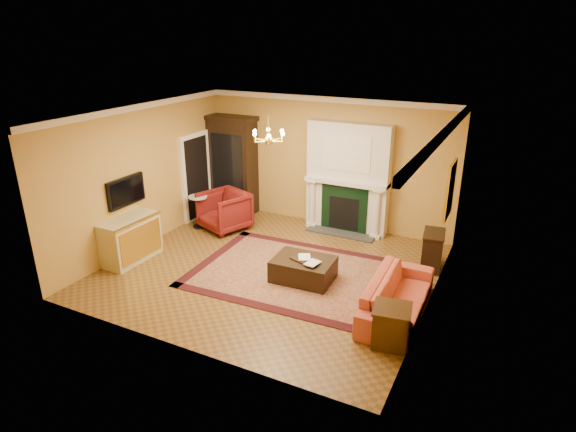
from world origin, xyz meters
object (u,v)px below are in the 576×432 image
Objects in this scene: end_table at (391,327)px; leather_ottoman at (303,269)px; pedestal_table at (199,209)px; commode at (130,239)px; wingback_armchair at (224,209)px; coral_sofa at (398,290)px; china_cabinet at (233,167)px; console_table at (432,251)px.

leather_ottoman is at bearing 148.58° from end_table.
commode is (-0.20, -2.01, -0.00)m from pedestal_table.
wingback_armchair reaches higher than coral_sofa.
china_cabinet is 1.10× the size of coral_sofa.
wingback_armchair is at bearing 150.62° from end_table.
pedestal_table is 2.02m from commode.
end_table is at bearing -98.30° from console_table.
console_table is at bearing 3.58° from pedestal_table.
commode is at bearing -169.99° from leather_ottoman.
console_table is at bearing -7.33° from coral_sofa.
wingback_armchair is 0.90× the size of leather_ottoman.
china_cabinet is 1.92× the size of commode.
console_table reaches higher than end_table.
commode is at bearing -94.11° from china_cabinet.
commode reaches higher than coral_sofa.
leather_ottoman is (-1.84, 0.33, -0.19)m from coral_sofa.
china_cabinet is 2.12× the size of leather_ottoman.
commode is at bearing -88.97° from wingback_armchair.
coral_sofa is at bearing 98.87° from end_table.
china_cabinet reaches higher than wingback_armchair.
china_cabinet reaches higher than end_table.
commode reaches higher than pedestal_table.
wingback_armchair reaches higher than end_table.
commode is 3.56m from leather_ottoman.
china_cabinet reaches higher than console_table.
pedestal_table is 0.37× the size of coral_sofa.
coral_sofa is (5.31, 0.44, -0.04)m from commode.
wingback_armchair reaches higher than console_table.
china_cabinet reaches higher than leather_ottoman.
coral_sofa is 1.93× the size of leather_ottoman.
coral_sofa is at bearing -0.01° from wingback_armchair.
pedestal_table is 0.64× the size of commode.
coral_sofa reaches higher than leather_ottoman.
console_table is at bearing 34.85° from leather_ottoman.
end_table is (5.45, -0.43, -0.16)m from commode.
end_table is (5.12, -3.78, -0.87)m from china_cabinet.
coral_sofa is at bearing -28.75° from china_cabinet.
wingback_armchair reaches higher than leather_ottoman.
commode is at bearing 93.35° from coral_sofa.
coral_sofa is 1.91m from console_table.
end_table is at bearing -3.75° from commode.
console_table is (0.06, 2.77, 0.06)m from end_table.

